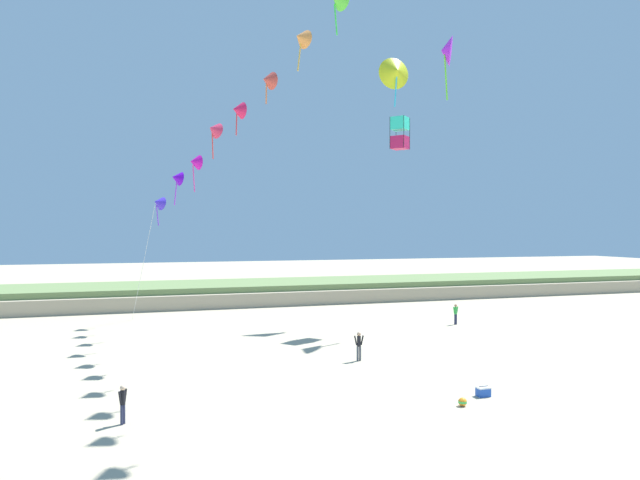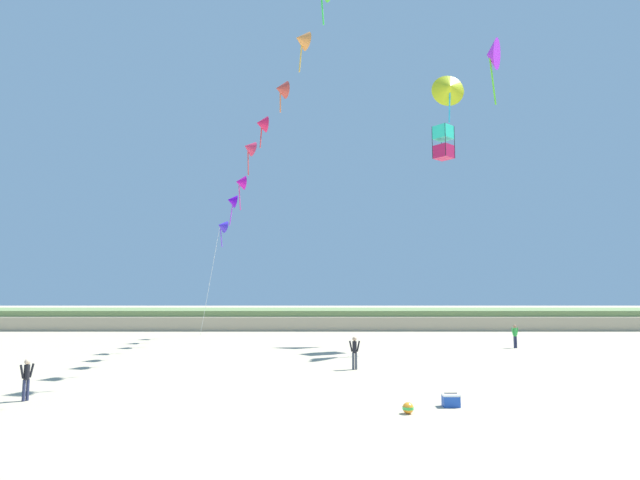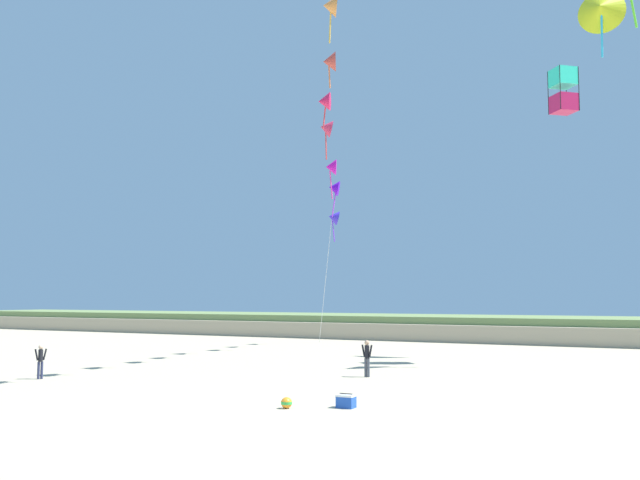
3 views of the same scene
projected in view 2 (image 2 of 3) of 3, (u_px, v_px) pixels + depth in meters
name	position (u px, v px, depth m)	size (l,w,h in m)	color
ground_plane	(336.00, 429.00, 14.33)	(240.00, 240.00, 0.00)	tan
dune_ridge	(326.00, 318.00, 54.71)	(120.00, 11.82, 1.95)	tan
person_near_left	(517.00, 335.00, 34.59)	(0.56, 0.23, 1.60)	#282D4C
person_near_right	(356.00, 351.00, 25.21)	(0.57, 0.22, 1.63)	#474C56
person_mid_center	(29.00, 376.00, 18.06)	(0.35, 0.48, 1.49)	#282D4C
kite_banner_string	(302.00, 43.00, 28.84)	(17.90, 34.36, 27.52)	#412CD5
large_kite_low_lead	(451.00, 88.00, 42.02)	(2.78, 1.14, 4.39)	#CDD91D
large_kite_mid_trail	(494.00, 54.00, 36.79)	(2.05, 2.48, 4.96)	#C424F0
large_kite_high_solo	(445.00, 142.00, 36.90)	(1.66, 1.66, 2.45)	#C21C50
beach_cooler	(453.00, 400.00, 17.06)	(0.58, 0.41, 0.46)	blue
beach_ball	(410.00, 408.00, 16.08)	(0.36, 0.36, 0.36)	orange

